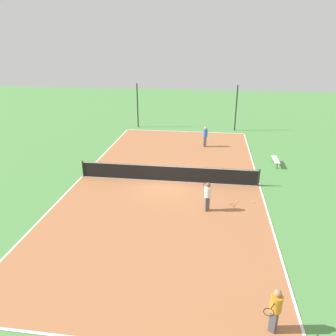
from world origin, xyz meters
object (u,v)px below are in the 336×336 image
at_px(tennis_net, 168,173).
at_px(player_center_orange, 275,308).
at_px(player_near_blue, 205,135).
at_px(fence_post_back_left, 138,106).
at_px(tennis_ball_right_alley, 253,202).
at_px(bench, 276,160).
at_px(fence_post_back_right, 236,108).
at_px(player_near_white, 208,195).
at_px(tennis_ball_near_net, 237,201).

height_order(tennis_net, player_center_orange, player_center_orange).
height_order(player_near_blue, fence_post_back_left, fence_post_back_left).
bearing_deg(fence_post_back_left, tennis_ball_right_alley, -57.27).
xyz_separation_m(tennis_net, player_center_orange, (4.73, -10.89, 0.34)).
bearing_deg(player_center_orange, tennis_ball_right_alley, -151.15).
bearing_deg(bench, tennis_net, 117.93).
relative_size(tennis_net, bench, 6.85).
bearing_deg(bench, player_center_orange, 170.40).
bearing_deg(bench, fence_post_back_right, 14.35).
height_order(bench, fence_post_back_left, fence_post_back_left).
xyz_separation_m(player_near_white, fence_post_back_left, (-7.38, 16.63, 1.25)).
bearing_deg(bench, tennis_ball_right_alley, 160.44).
relative_size(bench, tennis_ball_right_alley, 24.17).
bearing_deg(player_near_blue, tennis_ball_near_net, 17.40).
height_order(player_near_white, fence_post_back_right, fence_post_back_right).
bearing_deg(fence_post_back_right, player_near_blue, -115.75).
xyz_separation_m(bench, player_near_white, (-4.68, -7.34, 0.54)).
height_order(player_center_orange, tennis_ball_right_alley, player_center_orange).
height_order(tennis_ball_near_net, tennis_ball_right_alley, same).
bearing_deg(player_near_white, tennis_ball_right_alley, -75.68).
height_order(player_near_blue, fence_post_back_right, fence_post_back_right).
xyz_separation_m(player_near_blue, player_near_white, (0.44, -10.94, -0.07)).
distance_m(tennis_net, bench, 8.17).
xyz_separation_m(player_center_orange, fence_post_back_right, (0.11, 24.01, 1.28)).
bearing_deg(tennis_ball_right_alley, player_near_white, -153.88).
distance_m(bench, player_center_orange, 14.94).
bearing_deg(tennis_net, fence_post_back_left, 110.27).
height_order(player_center_orange, tennis_ball_near_net, player_center_orange).
xyz_separation_m(player_near_blue, tennis_ball_right_alley, (2.95, -9.71, -0.94)).
xyz_separation_m(bench, player_center_orange, (-2.49, -14.72, 0.52)).
bearing_deg(player_near_white, tennis_net, 24.10).
bearing_deg(player_near_blue, tennis_net, -10.38).
bearing_deg(tennis_ball_right_alley, player_center_orange, -92.13).
distance_m(player_near_white, tennis_ball_near_net, 2.19).
relative_size(tennis_net, tennis_ball_right_alley, 165.56).
height_order(player_near_white, fence_post_back_left, fence_post_back_left).
bearing_deg(fence_post_back_left, player_near_blue, -39.33).
bearing_deg(player_near_white, player_near_blue, -9.49).
distance_m(bench, player_near_white, 8.72).
bearing_deg(tennis_ball_near_net, fence_post_back_left, 120.25).
bearing_deg(tennis_ball_near_net, fence_post_back_right, 87.54).
relative_size(tennis_ball_near_net, fence_post_back_left, 0.02).
bearing_deg(tennis_net, player_near_white, -54.10).
distance_m(player_center_orange, tennis_ball_near_net, 8.59).
relative_size(tennis_ball_near_net, tennis_ball_right_alley, 1.00).
relative_size(tennis_net, fence_post_back_right, 2.58).
xyz_separation_m(tennis_ball_right_alley, fence_post_back_right, (-0.21, 15.40, 2.13)).
height_order(tennis_net, fence_post_back_right, fence_post_back_right).
distance_m(bench, tennis_ball_right_alley, 6.49).
distance_m(player_near_blue, tennis_ball_near_net, 10.05).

